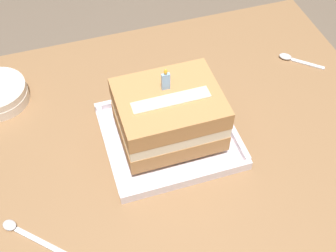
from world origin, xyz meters
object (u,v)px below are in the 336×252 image
object	(u,v)px
foil_tray	(170,136)
birthday_cake	(170,114)
serving_spoon_near_tray	(291,58)
serving_spoon_by_bowls	(21,231)

from	to	relation	value
foil_tray	birthday_cake	xyz separation A→B (m)	(0.00, -0.00, 0.07)
serving_spoon_near_tray	birthday_cake	bearing A→B (deg)	-157.85
birthday_cake	serving_spoon_near_tray	xyz separation A→B (m)	(0.38, 0.16, -0.08)
serving_spoon_by_bowls	serving_spoon_near_tray	bearing A→B (deg)	21.76
birthday_cake	foil_tray	bearing A→B (deg)	90.00
foil_tray	serving_spoon_by_bowls	distance (m)	0.37
serving_spoon_near_tray	serving_spoon_by_bowls	xyz separation A→B (m)	(-0.72, -0.29, -0.00)
foil_tray	serving_spoon_near_tray	bearing A→B (deg)	22.15
birthday_cake	serving_spoon_near_tray	size ratio (longest dim) A/B	2.13
serving_spoon_near_tray	serving_spoon_by_bowls	size ratio (longest dim) A/B	0.83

